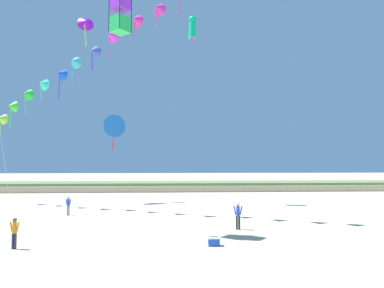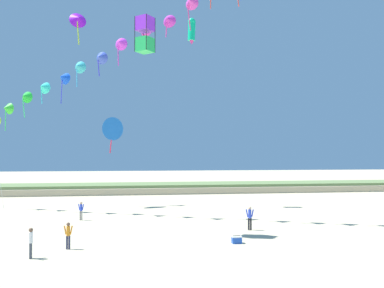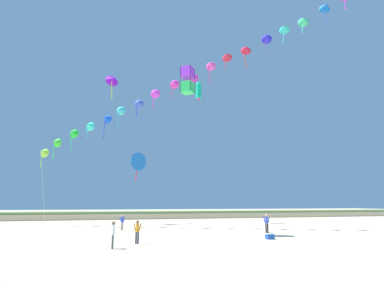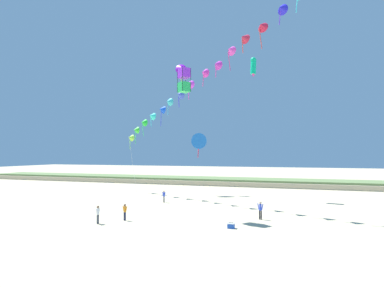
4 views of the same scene
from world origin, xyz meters
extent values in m
plane|color=beige|center=(0.00, 0.00, 0.00)|extent=(240.00, 240.00, 0.00)
cube|color=#BFAE8B|center=(0.00, 38.84, 0.43)|extent=(120.00, 8.32, 0.86)
cube|color=#6B844C|center=(0.00, 38.84, 0.98)|extent=(120.00, 7.08, 0.49)
cylinder|color=#282D4C|center=(-7.25, 4.35, 0.37)|extent=(0.11, 0.11, 0.75)
cylinder|color=#282D4C|center=(-7.12, 4.32, 0.37)|extent=(0.11, 0.11, 0.75)
cylinder|color=orange|center=(-7.18, 4.34, 1.01)|extent=(0.20, 0.20, 0.53)
cylinder|color=orange|center=(-7.35, 4.37, 1.06)|extent=(0.19, 0.11, 0.50)
cylinder|color=orange|center=(-7.02, 4.30, 1.06)|extent=(0.19, 0.11, 0.50)
sphere|color=brown|center=(-7.18, 4.34, 1.39)|extent=(0.20, 0.20, 0.20)
cylinder|color=gray|center=(-7.76, 14.68, 0.38)|extent=(0.11, 0.11, 0.75)
cylinder|color=gray|center=(-7.64, 14.63, 0.38)|extent=(0.11, 0.11, 0.75)
cylinder|color=blue|center=(-7.70, 14.65, 1.02)|extent=(0.20, 0.20, 0.53)
cylinder|color=blue|center=(-7.86, 14.71, 1.06)|extent=(0.19, 0.13, 0.50)
cylinder|color=blue|center=(-7.54, 14.59, 1.06)|extent=(0.19, 0.13, 0.50)
sphere|color=tan|center=(-7.70, 14.65, 1.39)|extent=(0.20, 0.20, 0.20)
cylinder|color=black|center=(4.42, 8.45, 0.42)|extent=(0.12, 0.12, 0.83)
cylinder|color=black|center=(4.56, 8.41, 0.42)|extent=(0.12, 0.12, 0.83)
cylinder|color=blue|center=(4.49, 8.43, 1.13)|extent=(0.22, 0.22, 0.59)
cylinder|color=blue|center=(4.30, 8.48, 1.17)|extent=(0.21, 0.13, 0.56)
cylinder|color=blue|center=(4.67, 8.39, 1.17)|extent=(0.21, 0.13, 0.56)
sphere|color=beige|center=(4.49, 8.43, 1.54)|extent=(0.23, 0.23, 0.23)
cone|color=#9BE743|center=(-17.02, 22.99, 8.64)|extent=(1.34, 1.20, 1.18)
cylinder|color=#6CE539|center=(-17.15, 23.06, 7.60)|extent=(0.12, 0.17, 1.64)
cone|color=#3ADB36|center=(-15.57, 22.03, 9.75)|extent=(1.30, 1.20, 1.10)
cylinder|color=#39E55E|center=(-15.70, 22.11, 8.56)|extent=(0.10, 0.12, 1.94)
cone|color=green|center=(-13.56, 20.64, 10.73)|extent=(1.32, 1.14, 1.15)
cylinder|color=#39E575|center=(-13.69, 20.72, 9.62)|extent=(0.24, 0.20, 1.78)
cone|color=#34EECF|center=(-11.77, 19.69, 11.51)|extent=(1.37, 1.27, 1.18)
cylinder|color=#39D8E5|center=(-11.90, 19.76, 10.63)|extent=(0.17, 0.11, 1.33)
cone|color=blue|center=(-9.88, 18.94, 12.29)|extent=(1.38, 1.33, 1.18)
cylinder|color=#3941E5|center=(-10.01, 19.02, 11.00)|extent=(0.17, 0.19, 2.15)
cone|color=#37BDC6|center=(-8.40, 17.89, 13.13)|extent=(1.30, 1.11, 1.11)
cylinder|color=#39B0E5|center=(-8.53, 17.96, 12.11)|extent=(0.12, 0.26, 1.59)
cone|color=blue|center=(-6.43, 16.81, 13.76)|extent=(1.32, 1.15, 1.13)
cylinder|color=#4039E5|center=(-6.56, 16.88, 12.82)|extent=(0.21, 0.24, 1.44)
cone|color=#D73CE6|center=(-4.72, 15.70, 14.80)|extent=(1.31, 1.12, 1.13)
cylinder|color=#E539CB|center=(-4.85, 15.77, 13.73)|extent=(0.13, 0.08, 1.71)
cone|color=#DC33B1|center=(-2.66, 15.17, 15.95)|extent=(1.32, 1.17, 1.12)
cylinder|color=#E53990|center=(-2.80, 15.24, 15.00)|extent=(0.18, 0.11, 1.45)
cone|color=#CC34BB|center=(-0.77, 13.81, 16.37)|extent=(1.34, 1.21, 1.16)
cylinder|color=#E539A9|center=(-0.90, 13.89, 15.55)|extent=(0.15, 0.21, 1.22)
cylinder|color=#E5398B|center=(0.84, 12.94, 16.34)|extent=(0.31, 0.10, 2.07)
cylinder|color=silver|center=(-16.69, 23.11, 4.45)|extent=(1.17, 0.63, 8.90)
cylinder|color=#0CC885|center=(2.52, 22.62, 18.31)|extent=(1.16, 1.16, 2.15)
sphere|color=#0CC885|center=(2.52, 22.62, 19.26)|extent=(0.79, 0.79, 0.79)
cone|color=#E52D8D|center=(2.52, 22.62, 17.15)|extent=(0.96, 0.96, 0.60)
sphere|color=black|center=(2.52, 22.62, 19.49)|extent=(0.17, 0.17, 0.17)
cone|color=blue|center=(-5.76, 23.33, 7.95)|extent=(2.45, 1.82, 2.37)
cone|color=#E52D4C|center=(-5.76, 23.33, 7.97)|extent=(1.37, 1.05, 1.30)
cylinder|color=#E52D4C|center=(-5.76, 23.33, 6.53)|extent=(0.32, 0.22, 2.14)
cube|color=#26C058|center=(-2.85, 8.16, 12.65)|extent=(1.37, 1.37, 0.96)
cube|color=#952DE5|center=(-2.85, 8.16, 14.07)|extent=(1.37, 1.37, 0.96)
cylinder|color=black|center=(-3.53, 8.09, 13.36)|extent=(0.04, 0.04, 2.38)
cylinder|color=black|center=(-2.78, 7.47, 13.36)|extent=(0.04, 0.04, 2.38)
cylinder|color=black|center=(-2.16, 8.22, 13.36)|extent=(0.04, 0.04, 2.38)
cylinder|color=black|center=(-2.91, 8.84, 13.36)|extent=(0.04, 0.04, 2.38)
cone|color=#9715E2|center=(-9.45, 25.87, 20.04)|extent=(2.08, 1.62, 1.92)
cone|color=#BAE52D|center=(-9.45, 25.87, 20.06)|extent=(1.16, 0.93, 1.07)
cylinder|color=#BAE52D|center=(-9.45, 25.87, 18.51)|extent=(0.28, 0.39, 2.51)
cube|color=blue|center=(2.48, 4.42, 0.18)|extent=(0.56, 0.40, 0.36)
cube|color=white|center=(2.48, 4.42, 0.39)|extent=(0.58, 0.41, 0.06)
cylinder|color=black|center=(2.48, 4.42, 0.45)|extent=(0.45, 0.03, 0.03)
camera|label=1|loc=(0.37, -12.78, 4.16)|focal=32.00mm
camera|label=2|loc=(-3.78, -19.12, 5.21)|focal=38.00mm
camera|label=3|loc=(-9.11, -16.10, 2.57)|focal=28.00mm
camera|label=4|loc=(6.76, -19.81, 6.02)|focal=28.00mm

